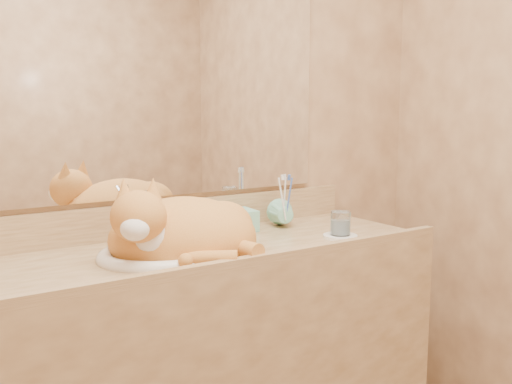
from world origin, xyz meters
TOP-DOWN VIEW (x-y plane):
  - wall_back at (0.00, 1.00)m, footprint 2.40×0.02m
  - vanity_counter at (0.00, 0.72)m, footprint 1.60×0.55m
  - mirror at (0.00, 0.99)m, footprint 1.30×0.02m
  - sink_basin at (-0.10, 0.70)m, footprint 0.52×0.47m
  - faucet at (-0.10, 0.88)m, footprint 0.08×0.12m
  - cat at (-0.08, 0.69)m, footprint 0.57×0.53m
  - soap_dispenser at (0.28, 0.84)m, footprint 0.08×0.09m
  - toothbrush_cup at (0.42, 0.82)m, footprint 0.13×0.13m
  - toothbrushes at (0.42, 0.82)m, footprint 0.03×0.03m
  - saucer at (0.50, 0.60)m, footprint 0.12×0.12m
  - water_glass at (0.50, 0.60)m, footprint 0.07×0.07m

SIDE VIEW (x-z plane):
  - vanity_counter at x=0.00m, z-range 0.00..0.85m
  - saucer at x=0.50m, z-range 0.85..0.86m
  - toothbrush_cup at x=0.42m, z-range 0.85..0.94m
  - water_glass at x=0.50m, z-range 0.86..0.94m
  - sink_basin at x=-0.10m, z-range 0.85..0.99m
  - cat at x=-0.08m, z-range 0.80..1.06m
  - faucet at x=-0.10m, z-range 0.85..1.02m
  - soap_dispenser at x=0.28m, z-range 0.85..1.02m
  - toothbrushes at x=0.42m, z-range 0.87..1.08m
  - wall_back at x=0.00m, z-range 0.00..2.50m
  - mirror at x=0.00m, z-range 0.99..1.79m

